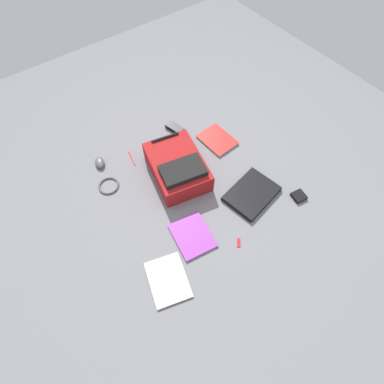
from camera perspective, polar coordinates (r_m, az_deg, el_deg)
name	(u,v)px	position (r m, az deg, el deg)	size (l,w,h in m)	color
ground_plane	(189,188)	(1.95, -0.60, 0.84)	(3.61, 3.61, 0.00)	slate
backpack	(178,167)	(1.94, -2.75, 4.71)	(0.41, 0.50, 0.18)	maroon
laptop	(252,194)	(1.94, 11.23, -0.29)	(0.36, 0.29, 0.03)	black
book_comic	(192,236)	(1.78, 0.07, -8.25)	(0.25, 0.28, 0.01)	silver
book_blue	(168,280)	(1.70, -4.57, -16.24)	(0.27, 0.31, 0.01)	silver
book_manual	(217,140)	(2.19, 4.80, 9.85)	(0.21, 0.26, 0.02)	silver
computer_mouse	(100,163)	(2.13, -17.10, 5.35)	(0.06, 0.10, 0.04)	#4C4C51
cable_coil	(109,186)	(2.02, -15.51, 1.16)	(0.13, 0.13, 0.01)	#4C4C51
power_brick	(175,128)	(2.25, -3.28, 11.99)	(0.06, 0.14, 0.03)	black
pen_black	(131,158)	(2.12, -11.40, 6.34)	(0.01, 0.01, 0.14)	red
earbud_pouch	(299,196)	(2.01, 19.58, -0.74)	(0.08, 0.08, 0.02)	black
usb_stick	(239,243)	(1.79, 8.86, -9.46)	(0.02, 0.06, 0.01)	#B21919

